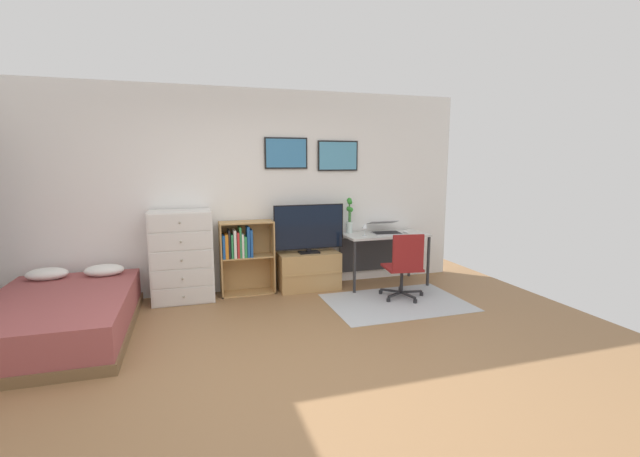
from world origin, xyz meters
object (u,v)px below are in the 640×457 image
Objects in this scene: tv_stand at (309,271)px; television at (309,229)px; desk at (382,242)px; laptop at (385,228)px; dresser at (182,256)px; computer_mouse at (406,232)px; bookshelf at (242,252)px; office_chair at (405,264)px; bed at (60,316)px; wine_glass at (365,226)px; bamboo_vase at (349,216)px.

tv_stand is 0.86× the size of television.
laptop is at bearing -12.69° from desk.
dresser is 11.09× the size of computer_mouse.
bookshelf is 2.08× the size of laptop.
computer_mouse is (0.36, 0.65, 0.30)m from office_chair.
bed is 4.09m from laptop.
dresser is at bearing 34.93° from bed.
television is 1.13× the size of office_chair.
laptop is (1.13, -0.03, 0.55)m from tv_stand.
bookshelf is at bearing -176.67° from laptop.
wine_glass reaches higher than desk.
wine_glass is at bearing -153.49° from desk.
desk is at bearing 172.78° from laptop.
television reaches higher than bed.
dresser is at bearing 171.77° from office_chair.
dresser reaches higher than wine_glass.
television reaches higher than laptop.
dresser is 1.19× the size of television.
dresser is 1.38× the size of tv_stand.
bookshelf is at bearing 171.67° from wine_glass.
dresser reaches higher than desk.
tv_stand is at bearing 16.86° from bed.
bamboo_vase is (-0.46, 0.11, 0.38)m from desk.
bed is 3.67m from bamboo_vase.
bamboo_vase reaches higher than dresser.
computer_mouse is at bearing -5.06° from television.
bamboo_vase is (0.63, 0.09, 0.73)m from tv_stand.
laptop is at bearing -2.13° from bookshelf.
laptop is (0.09, 0.77, 0.35)m from office_chair.
tv_stand is 0.71× the size of desk.
laptop is 2.60× the size of wine_glass.
bamboo_vase is (0.63, 0.11, 0.13)m from television.
dresser is at bearing -174.77° from laptop.
bed is 3.70m from wine_glass.
bed is 4.33m from computer_mouse.
television is at bearing 151.18° from office_chair.
tv_stand is 0.99m from wine_glass.
wine_glass is (-0.38, -0.16, 0.07)m from laptop.
television is (2.84, 0.80, 0.63)m from bed.
tv_stand is 4.64× the size of wine_glass.
bookshelf reaches higher than bed.
tv_stand is at bearing 165.60° from wine_glass.
bamboo_vase is at bearing 2.66° from dresser.
television is 0.82× the size of desk.
dresser is 2.75m from desk.
television is at bearing 167.23° from wine_glass.
tv_stand is 8.04× the size of computer_mouse.
tv_stand is at bearing -3.12° from bookshelf.
dresser is 2.30× the size of bamboo_vase.
laptop is 0.30m from computer_mouse.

